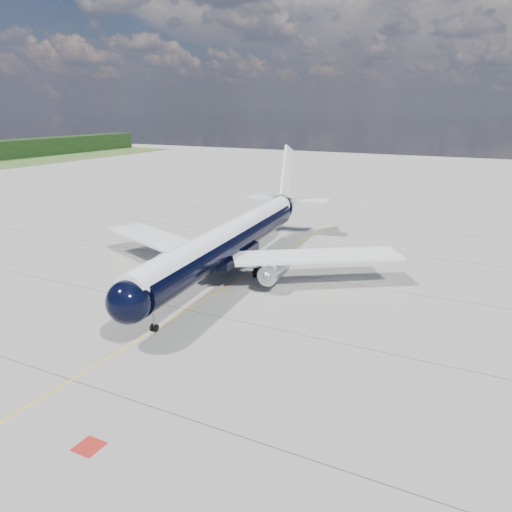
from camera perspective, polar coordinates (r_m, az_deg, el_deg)
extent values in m
plane|color=#9A978E|center=(66.81, 2.01, -0.26)|extent=(320.00, 320.00, 0.00)
cube|color=#FFB30D|center=(62.54, 0.05, -1.44)|extent=(0.16, 160.00, 0.01)
cube|color=maroon|center=(33.37, -18.54, -19.96)|extent=(1.60, 1.60, 0.01)
cylinder|color=black|center=(58.56, -3.26, 1.50)|extent=(7.86, 37.75, 3.76)
sphere|color=black|center=(42.25, -14.35, -5.10)|extent=(4.15, 4.15, 3.76)
cone|color=black|center=(79.65, 3.62, 6.00)|extent=(4.49, 7.29, 3.76)
cylinder|color=white|center=(58.32, -3.28, 2.40)|extent=(7.25, 39.63, 2.93)
cube|color=black|center=(41.90, -14.55, -4.50)|extent=(2.49, 1.44, 0.54)
cube|color=white|center=(64.85, -11.11, 1.90)|extent=(19.46, 11.61, 0.32)
cube|color=white|center=(56.88, 6.96, 0.01)|extent=(18.47, 14.78, 0.32)
cube|color=black|center=(58.94, -3.24, 0.21)|extent=(5.21, 10.28, 0.99)
cylinder|color=#AEAEB5|center=(60.31, -9.58, -0.26)|extent=(2.70, 4.76, 2.21)
cylinder|color=#AEAEB5|center=(55.11, 2.04, -1.66)|extent=(2.70, 4.76, 2.21)
sphere|color=gray|center=(58.62, -10.60, -0.81)|extent=(1.20, 1.20, 1.09)
sphere|color=gray|center=(53.25, 1.31, -2.31)|extent=(1.20, 1.20, 1.09)
cube|color=white|center=(60.27, -9.52, 0.47)|extent=(0.56, 3.17, 1.09)
cube|color=white|center=(55.06, 2.11, -0.87)|extent=(0.56, 3.17, 1.09)
cube|color=white|center=(78.40, 3.58, 9.56)|extent=(1.00, 6.27, 8.43)
cube|color=white|center=(79.50, 3.63, 6.56)|extent=(13.12, 4.55, 0.22)
cylinder|color=gray|center=(45.98, -11.61, -7.03)|extent=(0.20, 0.20, 2.08)
cylinder|color=black|center=(46.44, -11.76, -7.99)|extent=(0.25, 0.71, 0.69)
cylinder|color=black|center=(46.24, -11.34, -8.08)|extent=(0.25, 0.71, 0.69)
cylinder|color=gray|center=(61.94, -5.33, -0.41)|extent=(0.28, 0.28, 1.88)
cylinder|color=gray|center=(59.50, 0.15, -1.05)|extent=(0.28, 0.28, 1.88)
cylinder|color=black|center=(61.71, -5.53, -1.25)|extent=(0.56, 1.13, 1.09)
cylinder|color=black|center=(62.64, -5.09, -0.96)|extent=(0.56, 1.13, 1.09)
cylinder|color=black|center=(59.27, -0.04, -1.93)|extent=(0.56, 1.13, 1.09)
cylinder|color=black|center=(60.23, 0.33, -1.62)|extent=(0.56, 1.13, 1.09)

